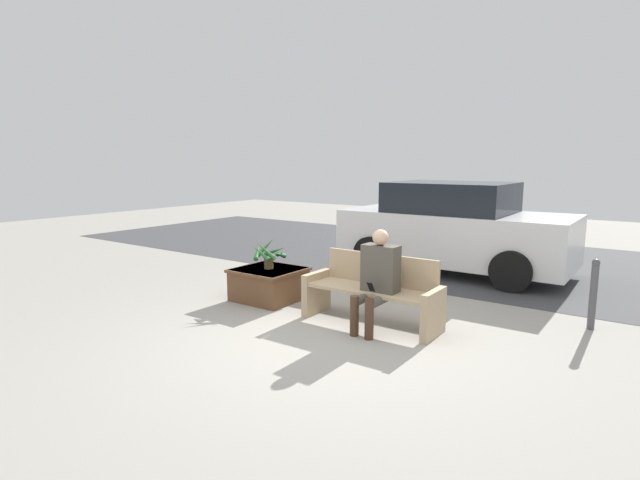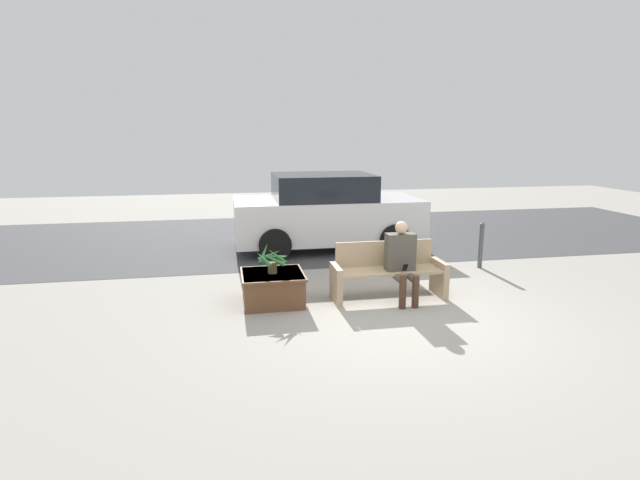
{
  "view_description": "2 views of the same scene",
  "coord_description": "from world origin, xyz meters",
  "px_view_note": "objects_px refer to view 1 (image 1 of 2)",
  "views": [
    {
      "loc": [
        3.05,
        -4.4,
        2.01
      ],
      "look_at": [
        -0.95,
        1.21,
        0.92
      ],
      "focal_mm": 28.0,
      "sensor_mm": 36.0,
      "label": 1
    },
    {
      "loc": [
        -2.3,
        -6.17,
        2.51
      ],
      "look_at": [
        -0.97,
        0.86,
        0.95
      ],
      "focal_mm": 28.0,
      "sensor_mm": 36.0,
      "label": 2
    }
  ],
  "objects_px": {
    "parked_car": "(454,228)",
    "bollard_post": "(593,293)",
    "potted_plant": "(269,254)",
    "planter_box": "(269,283)",
    "person_seated": "(377,276)",
    "bench": "(373,291)"
  },
  "relations": [
    {
      "from": "person_seated",
      "to": "bench",
      "type": "bearing_deg",
      "value": 130.51
    },
    {
      "from": "bench",
      "to": "planter_box",
      "type": "height_order",
      "value": "bench"
    },
    {
      "from": "parked_car",
      "to": "bollard_post",
      "type": "xyz_separation_m",
      "value": [
        2.53,
        -2.12,
        -0.35
      ]
    },
    {
      "from": "planter_box",
      "to": "bollard_post",
      "type": "relative_size",
      "value": 1.07
    },
    {
      "from": "person_seated",
      "to": "parked_car",
      "type": "height_order",
      "value": "parked_car"
    },
    {
      "from": "person_seated",
      "to": "potted_plant",
      "type": "relative_size",
      "value": 2.27
    },
    {
      "from": "person_seated",
      "to": "bollard_post",
      "type": "bearing_deg",
      "value": 35.53
    },
    {
      "from": "bench",
      "to": "parked_car",
      "type": "distance_m",
      "value": 3.48
    },
    {
      "from": "planter_box",
      "to": "potted_plant",
      "type": "bearing_deg",
      "value": 34.78
    },
    {
      "from": "bench",
      "to": "planter_box",
      "type": "relative_size",
      "value": 1.89
    },
    {
      "from": "bench",
      "to": "person_seated",
      "type": "xyz_separation_m",
      "value": [
        0.15,
        -0.18,
        0.26
      ]
    },
    {
      "from": "planter_box",
      "to": "bollard_post",
      "type": "xyz_separation_m",
      "value": [
        4.03,
        1.27,
        0.2
      ]
    },
    {
      "from": "person_seated",
      "to": "potted_plant",
      "type": "xyz_separation_m",
      "value": [
        -1.91,
        0.24,
        0.02
      ]
    },
    {
      "from": "bench",
      "to": "bollard_post",
      "type": "xyz_separation_m",
      "value": [
        2.27,
        1.33,
        0.04
      ]
    },
    {
      "from": "potted_plant",
      "to": "bench",
      "type": "bearing_deg",
      "value": -2.03
    },
    {
      "from": "parked_car",
      "to": "bollard_post",
      "type": "relative_size",
      "value": 4.63
    },
    {
      "from": "planter_box",
      "to": "parked_car",
      "type": "distance_m",
      "value": 3.75
    },
    {
      "from": "planter_box",
      "to": "parked_car",
      "type": "xyz_separation_m",
      "value": [
        1.5,
        3.39,
        0.55
      ]
    },
    {
      "from": "planter_box",
      "to": "potted_plant",
      "type": "height_order",
      "value": "potted_plant"
    },
    {
      "from": "person_seated",
      "to": "parked_car",
      "type": "xyz_separation_m",
      "value": [
        -0.42,
        3.63,
        0.13
      ]
    },
    {
      "from": "potted_plant",
      "to": "planter_box",
      "type": "bearing_deg",
      "value": -145.22
    },
    {
      "from": "planter_box",
      "to": "bollard_post",
      "type": "height_order",
      "value": "bollard_post"
    }
  ]
}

